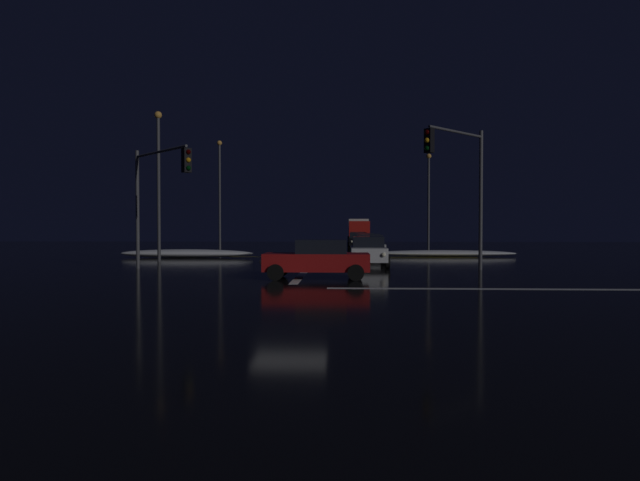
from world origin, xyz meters
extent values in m
cube|color=black|center=(0.00, 0.00, -0.05)|extent=(120.00, 120.00, 0.10)
cube|color=white|center=(0.00, 8.06, 0.00)|extent=(0.35, 13.78, 0.01)
cube|color=yellow|center=(0.00, 19.66, 0.00)|extent=(22.00, 0.15, 0.01)
cube|color=white|center=(8.16, 0.00, 0.00)|extent=(13.78, 0.40, 0.01)
ellipsoid|color=white|center=(-8.86, 18.34, 0.28)|extent=(9.11, 1.50, 0.57)
ellipsoid|color=white|center=(8.86, 20.49, 0.23)|extent=(10.08, 1.50, 0.45)
cube|color=silver|center=(3.10, 10.48, 0.67)|extent=(1.80, 4.20, 0.70)
cube|color=black|center=(3.10, 10.68, 1.29)|extent=(1.60, 2.00, 0.55)
cylinder|color=black|center=(4.00, 8.93, 0.32)|extent=(0.22, 0.64, 0.64)
cylinder|color=black|center=(2.20, 8.93, 0.32)|extent=(0.22, 0.64, 0.64)
cylinder|color=black|center=(4.00, 12.03, 0.32)|extent=(0.22, 0.64, 0.64)
cylinder|color=black|center=(2.20, 12.03, 0.32)|extent=(0.22, 0.64, 0.64)
sphere|color=#F9EFC6|center=(3.75, 8.36, 0.72)|extent=(0.22, 0.22, 0.22)
sphere|color=#F9EFC6|center=(2.45, 8.36, 0.72)|extent=(0.22, 0.22, 0.22)
cube|color=#B7B7BC|center=(3.46, 16.52, 0.67)|extent=(1.80, 4.20, 0.70)
cube|color=black|center=(3.46, 16.72, 1.29)|extent=(1.60, 2.00, 0.55)
cylinder|color=black|center=(4.36, 14.97, 0.32)|extent=(0.22, 0.64, 0.64)
cylinder|color=black|center=(2.56, 14.97, 0.32)|extent=(0.22, 0.64, 0.64)
cylinder|color=black|center=(4.36, 18.07, 0.32)|extent=(0.22, 0.64, 0.64)
cylinder|color=black|center=(2.56, 18.07, 0.32)|extent=(0.22, 0.64, 0.64)
sphere|color=#F9EFC6|center=(4.11, 14.40, 0.72)|extent=(0.22, 0.22, 0.22)
sphere|color=#F9EFC6|center=(2.81, 14.40, 0.72)|extent=(0.22, 0.22, 0.22)
cube|color=slate|center=(3.71, 22.88, 0.67)|extent=(1.80, 4.20, 0.70)
cube|color=black|center=(3.71, 23.08, 1.29)|extent=(1.60, 2.00, 0.55)
cylinder|color=black|center=(4.61, 21.33, 0.32)|extent=(0.22, 0.64, 0.64)
cylinder|color=black|center=(2.81, 21.33, 0.32)|extent=(0.22, 0.64, 0.64)
cylinder|color=black|center=(4.61, 24.43, 0.32)|extent=(0.22, 0.64, 0.64)
cylinder|color=black|center=(2.81, 24.43, 0.32)|extent=(0.22, 0.64, 0.64)
sphere|color=#F9EFC6|center=(4.36, 20.76, 0.72)|extent=(0.22, 0.22, 0.22)
sphere|color=#F9EFC6|center=(3.06, 20.76, 0.72)|extent=(0.22, 0.22, 0.22)
cube|color=navy|center=(3.59, 29.22, 0.67)|extent=(1.80, 4.20, 0.70)
cube|color=black|center=(3.59, 29.42, 1.29)|extent=(1.60, 2.00, 0.55)
cylinder|color=black|center=(4.49, 27.67, 0.32)|extent=(0.22, 0.64, 0.64)
cylinder|color=black|center=(2.69, 27.67, 0.32)|extent=(0.22, 0.64, 0.64)
cylinder|color=black|center=(4.49, 30.77, 0.32)|extent=(0.22, 0.64, 0.64)
cylinder|color=black|center=(2.69, 30.77, 0.32)|extent=(0.22, 0.64, 0.64)
sphere|color=#F9EFC6|center=(4.24, 27.10, 0.72)|extent=(0.22, 0.22, 0.22)
sphere|color=#F9EFC6|center=(2.94, 27.10, 0.72)|extent=(0.22, 0.22, 0.22)
cube|color=black|center=(3.18, 35.26, 0.67)|extent=(1.80, 4.20, 0.70)
cube|color=black|center=(3.18, 35.46, 1.29)|extent=(1.60, 2.00, 0.55)
cylinder|color=black|center=(4.08, 33.71, 0.32)|extent=(0.22, 0.64, 0.64)
cylinder|color=black|center=(2.28, 33.71, 0.32)|extent=(0.22, 0.64, 0.64)
cylinder|color=black|center=(4.08, 36.81, 0.32)|extent=(0.22, 0.64, 0.64)
cylinder|color=black|center=(2.28, 36.81, 0.32)|extent=(0.22, 0.64, 0.64)
sphere|color=#F9EFC6|center=(3.83, 33.14, 0.72)|extent=(0.22, 0.22, 0.22)
sphere|color=#F9EFC6|center=(2.53, 33.14, 0.72)|extent=(0.22, 0.22, 0.22)
cube|color=#14512D|center=(3.28, 41.39, 0.67)|extent=(1.80, 4.20, 0.70)
cube|color=black|center=(3.28, 41.59, 1.29)|extent=(1.60, 2.00, 0.55)
cylinder|color=black|center=(4.18, 39.84, 0.32)|extent=(0.22, 0.64, 0.64)
cylinder|color=black|center=(2.38, 39.84, 0.32)|extent=(0.22, 0.64, 0.64)
cylinder|color=black|center=(4.18, 42.94, 0.32)|extent=(0.22, 0.64, 0.64)
cylinder|color=black|center=(2.38, 42.94, 0.32)|extent=(0.22, 0.64, 0.64)
sphere|color=#F9EFC6|center=(3.93, 39.27, 0.72)|extent=(0.22, 0.22, 0.22)
sphere|color=#F9EFC6|center=(2.63, 39.27, 0.72)|extent=(0.22, 0.22, 0.22)
cube|color=red|center=(3.59, 46.04, 1.63)|extent=(2.40, 2.20, 2.30)
cube|color=silver|center=(3.59, 50.54, 1.78)|extent=(2.40, 5.00, 2.60)
cylinder|color=black|center=(4.79, 46.64, 0.48)|extent=(0.28, 0.96, 0.96)
cylinder|color=black|center=(2.39, 46.64, 0.48)|extent=(0.28, 0.96, 0.96)
cylinder|color=black|center=(4.79, 51.34, 0.48)|extent=(0.28, 0.96, 0.96)
cylinder|color=black|center=(2.39, 51.34, 0.48)|extent=(0.28, 0.96, 0.96)
sphere|color=#F9EFC6|center=(4.44, 44.89, 1.03)|extent=(0.26, 0.26, 0.26)
sphere|color=#F9EFC6|center=(2.74, 44.89, 1.03)|extent=(0.26, 0.26, 0.26)
cube|color=maroon|center=(0.74, 3.45, 0.67)|extent=(4.20, 1.80, 0.70)
cube|color=black|center=(0.94, 3.45, 1.29)|extent=(2.00, 1.60, 0.55)
cylinder|color=black|center=(-0.81, 2.55, 0.32)|extent=(0.64, 0.22, 0.64)
cylinder|color=black|center=(-0.81, 4.35, 0.32)|extent=(0.64, 0.22, 0.64)
cylinder|color=black|center=(2.29, 2.55, 0.32)|extent=(0.64, 0.22, 0.64)
cylinder|color=black|center=(2.29, 4.35, 0.32)|extent=(0.64, 0.22, 0.64)
sphere|color=#F9EFC6|center=(-1.38, 2.80, 0.72)|extent=(0.22, 0.22, 0.22)
sphere|color=#F9EFC6|center=(-1.38, 4.10, 0.72)|extent=(0.22, 0.22, 0.22)
cylinder|color=#4C4C51|center=(-8.46, 8.46, 2.94)|extent=(0.18, 0.18, 5.88)
cylinder|color=#4C4C51|center=(-6.71, 6.71, 5.58)|extent=(3.58, 3.58, 0.12)
cube|color=black|center=(-4.96, 4.96, 4.95)|extent=(0.46, 0.46, 1.05)
sphere|color=black|center=(-4.85, 4.85, 5.30)|extent=(0.22, 0.22, 0.22)
sphere|color=orange|center=(-4.85, 4.85, 4.95)|extent=(0.22, 0.22, 0.22)
sphere|color=black|center=(-4.85, 4.85, 4.61)|extent=(0.22, 0.22, 0.22)
cylinder|color=#4C4C51|center=(8.46, 8.46, 3.37)|extent=(0.18, 0.18, 6.73)
cylinder|color=#4C4C51|center=(6.99, 6.99, 6.43)|extent=(3.03, 3.03, 0.12)
cube|color=black|center=(5.51, 5.51, 5.81)|extent=(0.46, 0.46, 1.05)
sphere|color=black|center=(5.40, 5.40, 6.15)|extent=(0.22, 0.22, 0.22)
sphere|color=orange|center=(5.40, 5.40, 5.81)|extent=(0.22, 0.22, 0.22)
sphere|color=black|center=(5.40, 5.40, 5.46)|extent=(0.22, 0.22, 0.22)
cylinder|color=#424247|center=(-9.16, 29.66, 4.65)|extent=(0.20, 0.20, 9.31)
sphere|color=#F9AD47|center=(-9.16, 29.66, 9.49)|extent=(0.44, 0.44, 0.44)
cylinder|color=#424247|center=(9.16, 29.66, 4.03)|extent=(0.20, 0.20, 8.05)
sphere|color=#F9AD47|center=(9.16, 29.66, 8.23)|extent=(0.44, 0.44, 0.44)
cylinder|color=#424247|center=(-9.16, 13.66, 4.26)|extent=(0.20, 0.20, 8.52)
sphere|color=#F9AD47|center=(-9.16, 13.66, 8.70)|extent=(0.44, 0.44, 0.44)
camera|label=1|loc=(1.85, -18.58, 2.06)|focal=30.94mm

